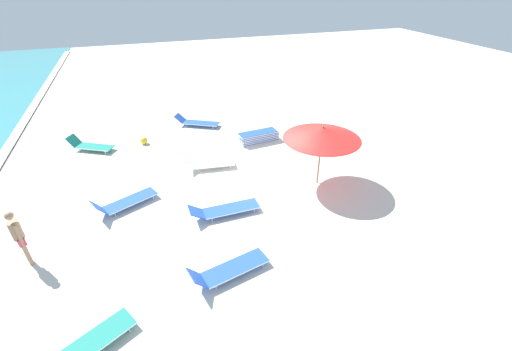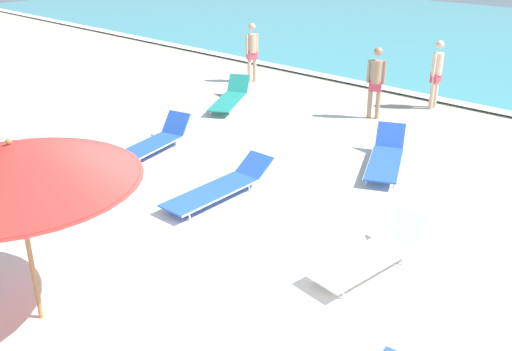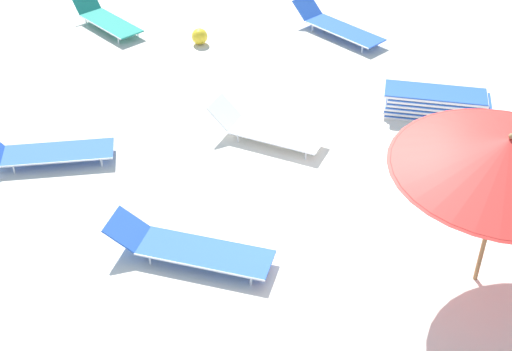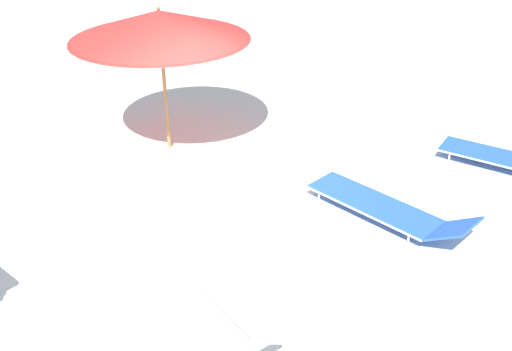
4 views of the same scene
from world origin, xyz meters
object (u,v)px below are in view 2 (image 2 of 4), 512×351
at_px(sun_lounger_under_umbrella, 220,187).
at_px(sun_lounger_near_water_left, 386,157).
at_px(beach_umbrella, 13,163).
at_px(beachgoer_wading_adult, 252,49).
at_px(sun_lounger_beside_umbrella, 152,143).
at_px(sun_lounger_mid_beach_pair_a, 371,254).
at_px(beachgoer_strolling_adult, 437,71).
at_px(beachgoer_shoreline_child, 376,79).
at_px(sun_lounger_mid_beach_solo, 230,98).

height_order(sun_lounger_under_umbrella, sun_lounger_near_water_left, sun_lounger_near_water_left).
xyz_separation_m(beach_umbrella, beachgoer_wading_adult, (-5.82, 10.14, -1.07)).
bearing_deg(beachgoer_wading_adult, sun_lounger_near_water_left, 75.70).
bearing_deg(sun_lounger_beside_umbrella, beachgoer_wading_adult, 99.49).
height_order(sun_lounger_mid_beach_pair_a, beachgoer_strolling_adult, beachgoer_strolling_adult).
relative_size(sun_lounger_near_water_left, beachgoer_shoreline_child, 1.24).
relative_size(beachgoer_wading_adult, beachgoer_shoreline_child, 1.00).
relative_size(beach_umbrella, beachgoer_shoreline_child, 1.58).
relative_size(sun_lounger_near_water_left, beachgoer_strolling_adult, 1.24).
height_order(sun_lounger_beside_umbrella, sun_lounger_mid_beach_solo, sun_lounger_beside_umbrella).
height_order(sun_lounger_mid_beach_solo, beachgoer_strolling_adult, beachgoer_strolling_adult).
relative_size(beach_umbrella, sun_lounger_mid_beach_pair_a, 1.34).
xyz_separation_m(sun_lounger_mid_beach_pair_a, beachgoer_strolling_adult, (-2.87, 7.64, 0.78)).
relative_size(sun_lounger_near_water_left, sun_lounger_mid_beach_solo, 0.99).
xyz_separation_m(sun_lounger_beside_umbrella, sun_lounger_near_water_left, (4.09, 2.60, 0.00)).
height_order(beach_umbrella, sun_lounger_beside_umbrella, beach_umbrella).
bearing_deg(beachgoer_shoreline_child, sun_lounger_beside_umbrella, -139.24).
xyz_separation_m(sun_lounger_under_umbrella, sun_lounger_near_water_left, (1.47, 3.16, 0.02)).
xyz_separation_m(sun_lounger_mid_beach_pair_a, beachgoer_wading_adult, (-8.21, 6.43, 0.78)).
bearing_deg(beachgoer_shoreline_child, beachgoer_strolling_adult, 42.24).
distance_m(beach_umbrella, sun_lounger_mid_beach_solo, 9.32).
bearing_deg(sun_lounger_near_water_left, sun_lounger_mid_beach_pair_a, -87.64).
bearing_deg(sun_lounger_beside_umbrella, beach_umbrella, -65.61).
distance_m(sun_lounger_beside_umbrella, sun_lounger_mid_beach_pair_a, 5.84).
distance_m(sun_lounger_beside_umbrella, beachgoer_shoreline_child, 5.67).
relative_size(beach_umbrella, sun_lounger_beside_umbrella, 1.22).
distance_m(sun_lounger_under_umbrella, sun_lounger_mid_beach_solo, 5.54).
relative_size(sun_lounger_beside_umbrella, sun_lounger_mid_beach_solo, 1.03).
relative_size(sun_lounger_under_umbrella, beachgoer_strolling_adult, 1.34).
bearing_deg(beach_umbrella, sun_lounger_mid_beach_pair_a, 57.13).
distance_m(sun_lounger_near_water_left, sun_lounger_mid_beach_pair_a, 3.72).
height_order(beach_umbrella, sun_lounger_under_umbrella, beach_umbrella).
bearing_deg(sun_lounger_mid_beach_pair_a, sun_lounger_near_water_left, 124.52).
height_order(beach_umbrella, sun_lounger_mid_beach_pair_a, beach_umbrella).
height_order(sun_lounger_near_water_left, sun_lounger_mid_beach_pair_a, sun_lounger_near_water_left).
xyz_separation_m(sun_lounger_under_umbrella, sun_lounger_mid_beach_solo, (-3.77, 4.06, 0.01)).
bearing_deg(sun_lounger_mid_beach_pair_a, sun_lounger_beside_umbrella, -179.79).
distance_m(beach_umbrella, sun_lounger_under_umbrella, 4.35).
relative_size(sun_lounger_beside_umbrella, beachgoer_shoreline_child, 1.29).
relative_size(beachgoer_wading_adult, beachgoer_strolling_adult, 1.00).
bearing_deg(beachgoer_shoreline_child, beachgoer_wading_adult, 147.00).
bearing_deg(beachgoer_wading_adult, sun_lounger_beside_umbrella, 34.23).
bearing_deg(beach_umbrella, sun_lounger_under_umbrella, 101.55).
bearing_deg(sun_lounger_under_umbrella, beach_umbrella, -79.75).
bearing_deg(beachgoer_strolling_adult, sun_lounger_near_water_left, -163.67).
distance_m(sun_lounger_mid_beach_solo, beachgoer_shoreline_child, 3.83).
xyz_separation_m(beach_umbrella, sun_lounger_beside_umbrella, (-3.41, 4.41, -1.85)).
relative_size(sun_lounger_mid_beach_pair_a, beachgoer_shoreline_child, 1.18).
relative_size(sun_lounger_near_water_left, beachgoer_wading_adult, 1.24).
height_order(beachgoer_wading_adult, beachgoer_shoreline_child, same).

